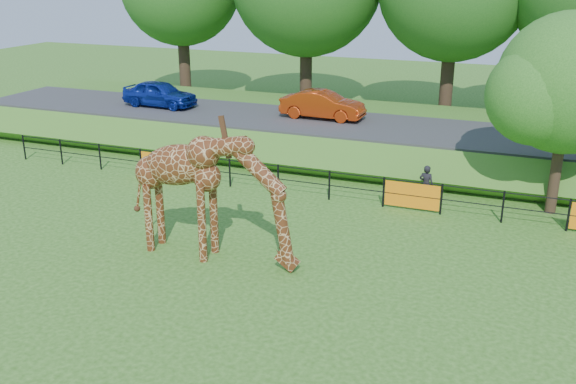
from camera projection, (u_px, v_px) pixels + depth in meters
name	position (u px, v px, depth m)	size (l,w,h in m)	color
ground	(232.00, 300.00, 16.32)	(90.00, 90.00, 0.00)	#2B5A16
giraffe	(212.00, 197.00, 18.10)	(5.28, 0.97, 3.77)	#552811
perimeter_fence	(329.00, 185.00, 23.15)	(28.07, 0.10, 1.10)	black
embankment	(379.00, 134.00, 29.69)	(40.00, 9.00, 1.30)	#2B5A16
road	(372.00, 127.00, 28.14)	(40.00, 5.00, 0.12)	#323335
car_blue	(160.00, 94.00, 31.68)	(1.52, 3.77, 1.29)	#142DA4
car_red	(323.00, 105.00, 29.21)	(1.33, 3.83, 1.26)	#B3340C
visitor	(426.00, 185.00, 22.70)	(0.52, 0.34, 1.43)	black
tree_east	(571.00, 89.00, 20.71)	(5.40, 4.71, 6.76)	black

